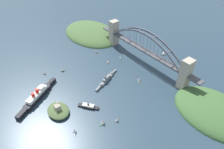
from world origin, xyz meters
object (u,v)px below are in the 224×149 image
object	(u,v)px
ocean_liner	(37,96)
small_boat_5	(120,58)
naval_cruiser	(106,79)
small_boat_2	(96,51)
harbor_ferry_steamer	(88,106)
small_boat_0	(108,62)
channel_marker_buoy	(136,77)
seaplane_taxiing_near_bridge	(163,54)
small_boat_8	(45,73)
small_boat_7	(117,119)
fort_island_mid_harbor	(58,110)
small_boat_3	(74,131)
small_boat_6	(103,121)
harbor_arch_bridge	(144,50)
small_boat_1	(139,79)
small_boat_4	(62,69)

from	to	relation	value
ocean_liner	small_boat_5	world-z (taller)	ocean_liner
ocean_liner	small_boat_5	bearing A→B (deg)	-88.48
naval_cruiser	small_boat_2	bearing A→B (deg)	-24.31
harbor_ferry_steamer	small_boat_0	size ratio (longest dim) A/B	3.84
channel_marker_buoy	seaplane_taxiing_near_bridge	bearing A→B (deg)	-79.07
small_boat_8	channel_marker_buoy	size ratio (longest dim) A/B	2.35
small_boat_7	fort_island_mid_harbor	bearing A→B (deg)	40.94
small_boat_5	fort_island_mid_harbor	bearing A→B (deg)	107.36
ocean_liner	harbor_ferry_steamer	distance (m)	85.24
fort_island_mid_harbor	small_boat_3	size ratio (longest dim) A/B	4.47
ocean_liner	channel_marker_buoy	distance (m)	172.26
small_boat_2	small_boat_6	xyz separation A→B (m)	(-159.07, 100.39, 1.39)
fort_island_mid_harbor	harbor_ferry_steamer	bearing A→B (deg)	-115.44
small_boat_3	small_boat_7	xyz separation A→B (m)	(-21.14, -57.61, -0.31)
harbor_ferry_steamer	small_boat_0	distance (m)	121.44
harbor_arch_bridge	small_boat_3	xyz separation A→B (m)	(-59.59, 191.90, -25.45)
small_boat_2	harbor_ferry_steamer	bearing A→B (deg)	140.35
small_boat_5	small_boat_8	distance (m)	150.95
small_boat_6	small_boat_7	world-z (taller)	small_boat_6
small_boat_3	small_boat_8	world-z (taller)	small_boat_3
fort_island_mid_harbor	small_boat_2	distance (m)	172.56
small_boat_1	small_boat_3	bearing A→B (deg)	99.17
small_boat_1	small_boat_4	size ratio (longest dim) A/B	0.81
small_boat_1	small_boat_7	world-z (taller)	small_boat_1
harbor_arch_bridge	small_boat_4	size ratio (longest dim) A/B	25.83
seaplane_taxiing_near_bridge	channel_marker_buoy	distance (m)	99.71
small_boat_2	small_boat_5	xyz separation A→B (m)	(-49.11, -25.15, -2.83)
small_boat_0	small_boat_2	size ratio (longest dim) A/B	1.02
fort_island_mid_harbor	small_boat_5	distance (m)	173.16
fort_island_mid_harbor	seaplane_taxiing_near_bridge	distance (m)	246.76
small_boat_4	channel_marker_buoy	distance (m)	138.73
harbor_arch_bridge	small_boat_3	distance (m)	202.54
ocean_liner	naval_cruiser	size ratio (longest dim) A/B	1.33
harbor_ferry_steamer	seaplane_taxiing_near_bridge	xyz separation A→B (m)	(26.08, -206.09, -0.61)
ocean_liner	small_boat_3	distance (m)	94.10
small_boat_3	small_boat_7	size ratio (longest dim) A/B	1.13
harbor_ferry_steamer	channel_marker_buoy	xyz separation A→B (m)	(7.18, -108.18, -1.33)
naval_cruiser	small_boat_4	world-z (taller)	naval_cruiser
fort_island_mid_harbor	small_boat_4	world-z (taller)	fort_island_mid_harbor
seaplane_taxiing_near_bridge	small_boat_6	distance (m)	216.98
seaplane_taxiing_near_bridge	small_boat_4	xyz separation A→B (m)	(80.89, 194.23, 2.37)
ocean_liner	small_boat_2	world-z (taller)	ocean_liner
small_boat_2	channel_marker_buoy	distance (m)	113.24
small_boat_3	small_boat_1	bearing A→B (deg)	-80.83
seaplane_taxiing_near_bridge	fort_island_mid_harbor	bearing A→B (deg)	91.58
naval_cruiser	harbor_ferry_steamer	size ratio (longest dim) A/B	2.13
ocean_liner	naval_cruiser	world-z (taller)	ocean_liner
seaplane_taxiing_near_bridge	small_boat_1	bearing A→B (deg)	106.37
small_boat_2	small_boat_5	size ratio (longest dim) A/B	0.76
small_boat_4	small_boat_5	world-z (taller)	small_boat_4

